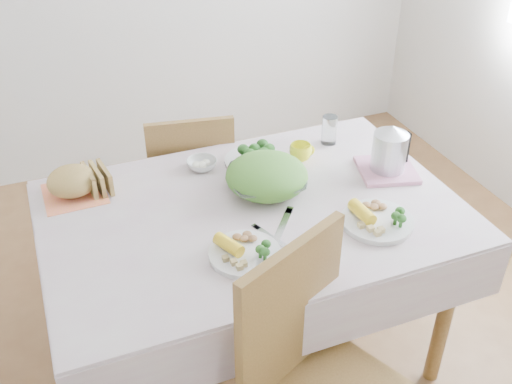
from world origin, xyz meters
name	(u,v)px	position (x,y,z in m)	size (l,w,h in m)	color
floor	(253,352)	(0.00, 0.00, 0.00)	(3.60, 3.60, 0.00)	brown
dining_table	(253,288)	(0.00, 0.00, 0.38)	(1.40, 0.90, 0.75)	brown
tablecloth	(253,211)	(0.00, 0.00, 0.76)	(1.50, 1.00, 0.01)	beige
chair_far	(190,181)	(-0.05, 0.71, 0.47)	(0.40, 0.40, 0.88)	brown
salad_bowl	(267,182)	(0.09, 0.10, 0.80)	(0.29, 0.29, 0.07)	white
dinner_plate_left	(245,254)	(-0.12, -0.24, 0.77)	(0.24, 0.24, 0.02)	white
dinner_plate_right	(377,221)	(0.37, -0.24, 0.77)	(0.26, 0.26, 0.02)	white
broccoli_plate	(254,161)	(0.12, 0.30, 0.77)	(0.25, 0.25, 0.02)	beige
napkin	(75,194)	(-0.59, 0.34, 0.76)	(0.23, 0.23, 0.00)	#FF8655
bread_loaf	(72,181)	(-0.59, 0.34, 0.82)	(0.18, 0.17, 0.11)	olive
fruit_bowl	(202,164)	(-0.09, 0.34, 0.78)	(0.12, 0.12, 0.04)	white
yellow_mug	(301,152)	(0.31, 0.25, 0.80)	(0.09, 0.09, 0.07)	#FDFC27
glass_tumbler	(329,129)	(0.48, 0.34, 0.83)	(0.07, 0.07, 0.12)	white
pink_tray	(387,170)	(0.59, 0.04, 0.77)	(0.22, 0.22, 0.02)	pink
electric_kettle	(390,145)	(0.59, 0.04, 0.88)	(0.14, 0.14, 0.19)	#B2B5BA
fork_left	(271,236)	(0.00, -0.17, 0.76)	(0.02, 0.16, 0.00)	silver
fork_right	(283,225)	(0.06, -0.13, 0.76)	(0.02, 0.21, 0.00)	silver
knife	(312,261)	(0.07, -0.34, 0.76)	(0.02, 0.19, 0.00)	silver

